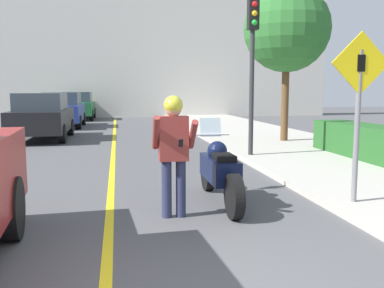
{
  "coord_description": "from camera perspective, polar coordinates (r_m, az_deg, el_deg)",
  "views": [
    {
      "loc": [
        -0.46,
        -3.08,
        1.77
      ],
      "look_at": [
        0.7,
        3.58,
        0.93
      ],
      "focal_mm": 40.0,
      "sensor_mm": 36.0,
      "label": 1
    }
  ],
  "objects": [
    {
      "name": "street_tree",
      "position": [
        14.55,
        12.54,
        14.71
      ],
      "size": [
        2.78,
        2.78,
        5.01
      ],
      "color": "brown",
      "rests_on": "sidewalk_curb"
    },
    {
      "name": "building_backdrop",
      "position": [
        29.19,
        -9.17,
        12.03
      ],
      "size": [
        28.0,
        1.2,
        8.59
      ],
      "color": "beige",
      "rests_on": "ground"
    },
    {
      "name": "road_center_line",
      "position": [
        9.25,
        -10.62,
        -4.0
      ],
      "size": [
        0.12,
        36.0,
        0.01
      ],
      "color": "yellow",
      "rests_on": "ground"
    },
    {
      "name": "motorcycle",
      "position": [
        6.77,
        3.67,
        -3.62
      ],
      "size": [
        0.62,
        2.4,
        1.3
      ],
      "color": "black",
      "rests_on": "ground"
    },
    {
      "name": "hedge_row",
      "position": [
        11.31,
        22.57,
        0.27
      ],
      "size": [
        0.9,
        4.2,
        0.8
      ],
      "color": "#235623",
      "rests_on": "sidewalk_curb"
    },
    {
      "name": "parked_car_green",
      "position": [
        26.95,
        -14.92,
        4.97
      ],
      "size": [
        1.88,
        4.2,
        1.68
      ],
      "color": "black",
      "rests_on": "ground"
    },
    {
      "name": "parked_car_blue",
      "position": [
        21.6,
        -16.82,
        4.42
      ],
      "size": [
        1.88,
        4.2,
        1.68
      ],
      "color": "black",
      "rests_on": "ground"
    },
    {
      "name": "traffic_light",
      "position": [
        11.06,
        8.07,
        12.57
      ],
      "size": [
        0.26,
        0.3,
        3.91
      ],
      "color": "#2D2D30",
      "rests_on": "sidewalk_curb"
    },
    {
      "name": "person_biker",
      "position": [
        5.9,
        -2.47,
        0.04
      ],
      "size": [
        0.59,
        0.47,
        1.71
      ],
      "color": "#282D4C",
      "rests_on": "ground"
    },
    {
      "name": "parked_car_black",
      "position": [
        16.37,
        -19.33,
        3.54
      ],
      "size": [
        1.88,
        4.2,
        1.68
      ],
      "color": "black",
      "rests_on": "ground"
    },
    {
      "name": "crossing_sign",
      "position": [
        6.68,
        21.33,
        5.38
      ],
      "size": [
        0.91,
        0.08,
        2.49
      ],
      "color": "slate",
      "rests_on": "sidewalk_curb"
    }
  ]
}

